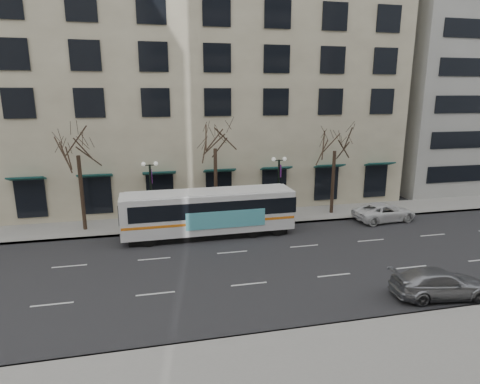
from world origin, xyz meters
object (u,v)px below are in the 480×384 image
object	(u,v)px
lamp_post_left	(151,192)
tree_far_mid	(215,136)
tree_far_right	(335,139)
lamp_post_right	(279,185)
city_bus	(210,211)
silver_car	(440,283)
tree_far_left	(77,142)
white_pickup	(384,212)

from	to	relation	value
lamp_post_left	tree_far_mid	bearing A→B (deg)	6.85
tree_far_right	lamp_post_right	distance (m)	6.11
tree_far_right	lamp_post_right	bearing A→B (deg)	-173.15
city_bus	silver_car	bearing A→B (deg)	-49.67
lamp_post_right	lamp_post_left	bearing A→B (deg)	180.00
tree_far_left	white_pickup	world-z (taller)	tree_far_left
tree_far_mid	tree_far_right	size ratio (longest dim) A/B	1.06
lamp_post_left	silver_car	size ratio (longest dim) A/B	1.06
lamp_post_left	city_bus	bearing A→B (deg)	-30.65
city_bus	silver_car	size ratio (longest dim) A/B	2.51
tree_far_right	silver_car	world-z (taller)	tree_far_right
tree_far_mid	tree_far_right	xyz separation A→B (m)	(10.00, -0.00, -0.48)
tree_far_mid	city_bus	xyz separation A→B (m)	(-0.94, -3.00, -5.08)
tree_far_left	lamp_post_right	bearing A→B (deg)	-2.29
tree_far_right	silver_car	bearing A→B (deg)	-93.32
tree_far_mid	lamp_post_left	bearing A→B (deg)	-173.15
lamp_post_left	city_bus	size ratio (longest dim) A/B	0.42
lamp_post_left	white_pickup	bearing A→B (deg)	-6.20
lamp_post_left	tree_far_right	bearing A→B (deg)	2.29
lamp_post_right	silver_car	distance (m)	14.67
tree_far_mid	lamp_post_right	bearing A→B (deg)	-6.83
lamp_post_left	lamp_post_right	bearing A→B (deg)	0.00
tree_far_left	tree_far_right	bearing A→B (deg)	0.00
silver_car	lamp_post_left	bearing A→B (deg)	51.73
tree_far_mid	tree_far_right	distance (m)	10.01
lamp_post_left	city_bus	xyz separation A→B (m)	(4.05, -2.40, -1.12)
white_pickup	tree_far_mid	bearing A→B (deg)	73.55
tree_far_left	silver_car	distance (m)	24.76
city_bus	white_pickup	bearing A→B (deg)	0.63
tree_far_left	white_pickup	size ratio (longest dim) A/B	1.63
tree_far_left	lamp_post_right	size ratio (longest dim) A/B	1.60
lamp_post_left	silver_car	bearing A→B (deg)	-44.48
tree_far_left	silver_car	world-z (taller)	tree_far_left
city_bus	lamp_post_left	bearing A→B (deg)	148.37
tree_far_right	lamp_post_left	distance (m)	15.40
tree_far_right	white_pickup	xyz separation A→B (m)	(3.42, -2.60, -5.71)
lamp_post_left	white_pickup	xyz separation A→B (m)	(18.41, -2.00, -2.23)
tree_far_left	lamp_post_left	bearing A→B (deg)	-6.83
tree_far_mid	silver_car	bearing A→B (deg)	-57.71
city_bus	white_pickup	xyz separation A→B (m)	(14.35, 0.40, -1.11)
tree_far_left	tree_far_right	xyz separation A→B (m)	(20.00, 0.00, -0.28)
tree_far_left	tree_far_right	world-z (taller)	tree_far_left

